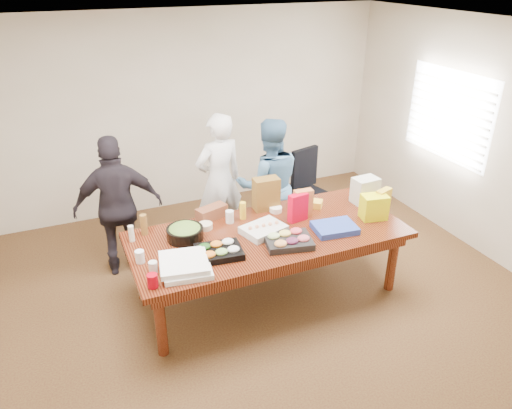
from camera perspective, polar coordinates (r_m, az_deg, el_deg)
name	(u,v)px	position (r m, az deg, el deg)	size (l,w,h in m)	color
floor	(268,293)	(5.35, 1.38, -10.37)	(5.50, 5.00, 0.02)	#47301E
ceiling	(271,28)	(4.30, 1.79, 19.96)	(5.50, 5.00, 0.02)	white
wall_back	(194,112)	(6.88, -7.30, 10.74)	(5.50, 0.04, 2.70)	beige
wall_front	(463,350)	(2.93, 23.16, -15.38)	(5.50, 0.04, 2.70)	beige
wall_right	(485,141)	(6.26, 25.28, 6.78)	(0.04, 5.00, 2.70)	beige
window_panel	(448,115)	(6.59, 21.60, 9.74)	(0.03, 1.40, 1.10)	white
window_blinds	(445,115)	(6.56, 21.35, 9.72)	(0.04, 1.36, 1.00)	beige
conference_table	(268,263)	(5.13, 1.42, -6.93)	(2.80, 1.20, 0.75)	#4C1C0F
office_chair	(310,192)	(6.41, 6.39, 1.43)	(0.51, 0.51, 1.00)	black
person_center	(219,181)	(5.89, -4.32, 2.81)	(0.61, 0.40, 1.67)	white
person_right	(269,185)	(5.81, 1.55, 2.31)	(0.80, 0.62, 1.64)	teal
person_left	(118,207)	(5.51, -15.84, -0.26)	(0.95, 0.40, 1.62)	black
veggie_tray	(219,252)	(4.56, -4.36, -5.57)	(0.42, 0.33, 0.06)	black
fruit_tray	(288,241)	(4.73, 3.82, -4.31)	(0.44, 0.35, 0.07)	black
sheet_cake	(264,229)	(4.91, 0.89, -2.95)	(0.42, 0.31, 0.07)	silver
salad_bowl	(185,233)	(4.85, -8.33, -3.37)	(0.36, 0.36, 0.12)	black
chip_bag_blue	(335,228)	(5.01, 9.21, -2.72)	(0.42, 0.32, 0.06)	#2842A9
chip_bag_red	(298,207)	(5.11, 4.95, -0.35)	(0.21, 0.09, 0.30)	red
chip_bag_yellow	(383,202)	(5.40, 14.66, 0.31)	(0.19, 0.08, 0.29)	yellow
chip_bag_orange	(303,204)	(5.18, 5.54, 0.11)	(0.20, 0.09, 0.31)	#CD6D32
mayo_jar	(230,217)	(5.09, -3.10, -1.44)	(0.09, 0.09, 0.13)	white
mustard_bottle	(243,211)	(5.15, -1.55, -0.71)	(0.07, 0.07, 0.19)	yellow
dressing_bottle	(144,225)	(4.98, -13.02, -2.30)	(0.07, 0.07, 0.22)	brown
ranch_bottle	(131,234)	(4.90, -14.42, -3.32)	(0.06, 0.06, 0.17)	white
banana_bunch	(312,203)	(5.46, 6.53, 0.14)	(0.23, 0.14, 0.08)	gold
bread_loaf	(212,213)	(5.19, -5.22, -0.94)	(0.33, 0.14, 0.13)	brown
kraft_bag	(266,194)	(5.32, 1.20, 1.27)	(0.28, 0.16, 0.36)	brown
red_cup	(153,281)	(4.21, -12.05, -8.74)	(0.09, 0.09, 0.12)	#AF0010
clear_cup_a	(153,267)	(4.40, -11.98, -7.20)	(0.08, 0.08, 0.11)	white
clear_cup_b	(140,257)	(4.56, -13.47, -5.96)	(0.09, 0.09, 0.12)	white
pizza_box_lower	(187,268)	(4.39, -8.14, -7.39)	(0.42, 0.42, 0.05)	white
pizza_box_upper	(184,263)	(4.37, -8.47, -6.76)	(0.42, 0.42, 0.05)	white
plate_a	(304,203)	(5.54, 5.70, 0.22)	(0.26, 0.26, 0.02)	silver
plate_b	(307,204)	(5.52, 6.02, 0.11)	(0.22, 0.22, 0.01)	silver
dip_bowl_a	(276,209)	(5.32, 2.33, -0.56)	(0.14, 0.14, 0.05)	white
dip_bowl_b	(205,226)	(5.01, -5.95, -2.52)	(0.15, 0.15, 0.06)	beige
grocery_bag_white	(365,190)	(5.61, 12.67, 1.64)	(0.28, 0.20, 0.30)	silver
grocery_bag_yellow	(374,207)	(5.29, 13.67, -0.27)	(0.27, 0.18, 0.27)	#F7FE0B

